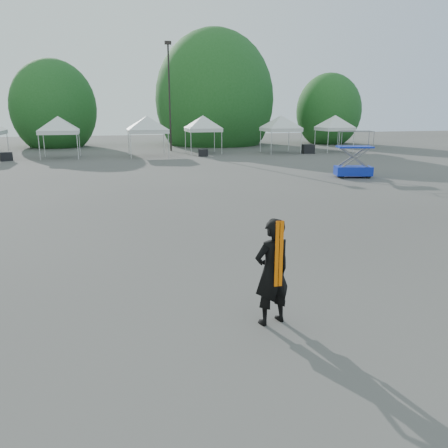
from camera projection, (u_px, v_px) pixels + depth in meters
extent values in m
plane|color=#474442|center=(234.00, 266.00, 11.01)|extent=(120.00, 120.00, 0.00)
cylinder|color=black|center=(170.00, 99.00, 40.46)|extent=(0.16, 0.16, 9.50)
cube|color=black|center=(168.00, 43.00, 39.22)|extent=(0.60, 0.25, 0.30)
cylinder|color=#382314|center=(57.00, 136.00, 46.13)|extent=(0.36, 0.36, 2.27)
ellipsoid|color=#1E541C|center=(54.00, 108.00, 45.42)|extent=(4.16, 4.16, 4.78)
cylinder|color=#382314|center=(215.00, 132.00, 49.35)|extent=(0.36, 0.36, 2.80)
ellipsoid|color=#1E541C|center=(215.00, 100.00, 48.47)|extent=(5.12, 5.12, 5.89)
cylinder|color=#382314|center=(327.00, 134.00, 50.79)|extent=(0.36, 0.36, 2.10)
ellipsoid|color=#1E541C|center=(328.00, 111.00, 50.13)|extent=(3.84, 3.84, 4.42)
cylinder|color=silver|center=(0.00, 148.00, 33.18)|extent=(0.06, 0.06, 2.00)
cylinder|color=silver|center=(8.00, 145.00, 36.09)|extent=(0.06, 0.06, 2.00)
cylinder|color=silver|center=(39.00, 147.00, 33.61)|extent=(0.06, 0.06, 2.00)
cylinder|color=silver|center=(78.00, 147.00, 34.31)|extent=(0.06, 0.06, 2.00)
cylinder|color=silver|center=(44.00, 145.00, 36.24)|extent=(0.06, 0.06, 2.00)
cylinder|color=silver|center=(80.00, 144.00, 36.94)|extent=(0.06, 0.06, 2.00)
cube|color=silver|center=(59.00, 132.00, 35.00)|extent=(3.02, 3.02, 0.30)
pyramid|color=silver|center=(58.00, 116.00, 34.68)|extent=(4.27, 4.27, 1.10)
cylinder|color=silver|center=(131.00, 146.00, 34.89)|extent=(0.06, 0.06, 2.00)
cylinder|color=silver|center=(169.00, 145.00, 35.64)|extent=(0.06, 0.06, 2.00)
cylinder|color=silver|center=(129.00, 143.00, 37.73)|extent=(0.06, 0.06, 2.00)
cylinder|color=silver|center=(164.00, 143.00, 38.49)|extent=(0.06, 0.06, 2.00)
cube|color=silver|center=(147.00, 131.00, 36.41)|extent=(3.24, 3.24, 0.30)
pyramid|color=silver|center=(147.00, 116.00, 36.10)|extent=(4.59, 4.59, 1.10)
cylinder|color=silver|center=(191.00, 143.00, 37.54)|extent=(0.06, 0.06, 2.00)
cylinder|color=silver|center=(222.00, 143.00, 38.22)|extent=(0.06, 0.06, 2.00)
cylinder|color=silver|center=(185.00, 141.00, 40.11)|extent=(0.06, 0.06, 2.00)
cylinder|color=silver|center=(214.00, 141.00, 40.79)|extent=(0.06, 0.06, 2.00)
cube|color=silver|center=(203.00, 130.00, 38.89)|extent=(2.94, 2.94, 0.30)
pyramid|color=silver|center=(203.00, 115.00, 38.57)|extent=(4.16, 4.16, 1.10)
cylinder|color=silver|center=(271.00, 143.00, 37.91)|extent=(0.06, 0.06, 2.00)
cylinder|color=silver|center=(301.00, 143.00, 38.61)|extent=(0.06, 0.06, 2.00)
cylinder|color=silver|center=(261.00, 141.00, 40.55)|extent=(0.06, 0.06, 2.00)
cylinder|color=silver|center=(289.00, 140.00, 41.25)|extent=(0.06, 0.06, 2.00)
cube|color=silver|center=(281.00, 130.00, 39.31)|extent=(3.02, 3.02, 0.30)
pyramid|color=silver|center=(281.00, 115.00, 38.99)|extent=(4.27, 4.27, 1.10)
cylinder|color=silver|center=(328.00, 142.00, 39.27)|extent=(0.06, 0.06, 2.00)
cylinder|color=silver|center=(354.00, 141.00, 39.92)|extent=(0.06, 0.06, 2.00)
cylinder|color=silver|center=(315.00, 140.00, 41.70)|extent=(0.06, 0.06, 2.00)
cylinder|color=silver|center=(339.00, 140.00, 42.35)|extent=(0.06, 0.06, 2.00)
cube|color=silver|center=(335.00, 129.00, 40.54)|extent=(2.80, 2.80, 0.30)
pyramid|color=silver|center=(335.00, 115.00, 40.22)|extent=(3.96, 3.96, 1.10)
imported|color=black|center=(272.00, 272.00, 7.86)|extent=(0.83, 0.65, 2.00)
cube|color=#F86704|center=(277.00, 254.00, 7.57)|extent=(0.16, 0.03, 1.20)
cube|color=#0D0DAE|center=(353.00, 171.00, 25.35)|extent=(2.25, 1.53, 0.51)
cube|color=#0D0DAE|center=(355.00, 147.00, 25.00)|extent=(2.16, 1.46, 0.09)
cylinder|color=black|center=(341.00, 176.00, 25.00)|extent=(0.33, 0.20, 0.31)
cylinder|color=black|center=(368.00, 176.00, 24.99)|extent=(0.33, 0.20, 0.31)
cylinder|color=black|center=(338.00, 174.00, 25.83)|extent=(0.33, 0.20, 0.31)
cylinder|color=black|center=(364.00, 174.00, 25.82)|extent=(0.33, 0.20, 0.31)
cube|color=black|center=(6.00, 157.00, 33.53)|extent=(1.04, 0.93, 0.66)
cube|color=black|center=(203.00, 153.00, 36.74)|extent=(0.91, 0.79, 0.60)
cube|color=black|center=(308.00, 149.00, 39.16)|extent=(1.06, 0.84, 0.80)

